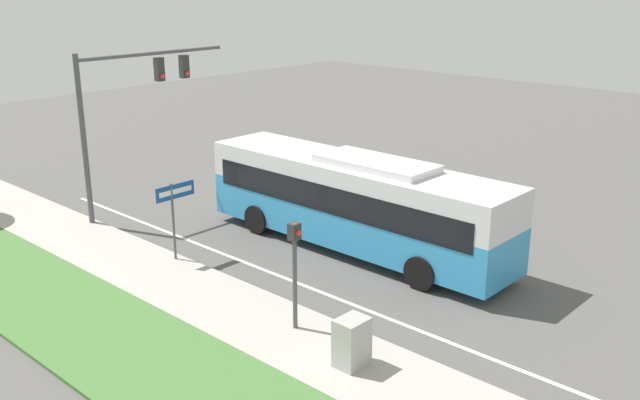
{
  "coord_description": "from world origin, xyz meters",
  "views": [
    {
      "loc": [
        -17.76,
        -11.53,
        8.97
      ],
      "look_at": [
        -0.89,
        3.94,
        1.68
      ],
      "focal_mm": 40.0,
      "sensor_mm": 36.0,
      "label": 1
    }
  ],
  "objects": [
    {
      "name": "sidewalk",
      "position": [
        -6.2,
        0.0,
        0.06
      ],
      "size": [
        2.8,
        80.0,
        0.12
      ],
      "color": "#ADA89E",
      "rests_on": "ground_plane"
    },
    {
      "name": "utility_cabinet",
      "position": [
        -6.27,
        -2.01,
        0.72
      ],
      "size": [
        0.78,
        0.61,
        1.2
      ],
      "color": "#A8A8A3",
      "rests_on": "sidewalk"
    },
    {
      "name": "pedestrian_signal",
      "position": [
        -5.84,
        0.27,
        2.06
      ],
      "size": [
        0.28,
        0.34,
        3.02
      ],
      "color": "#4C4C51",
      "rests_on": "ground_plane"
    },
    {
      "name": "lane_divider_near",
      "position": [
        -3.6,
        0.0,
        0.0
      ],
      "size": [
        0.14,
        30.0,
        0.01
      ],
      "color": "silver",
      "rests_on": "ground_plane"
    },
    {
      "name": "signal_gantry",
      "position": [
        -3.05,
        11.66,
        4.54
      ],
      "size": [
        6.54,
        0.41,
        6.33
      ],
      "color": "#4C4C51",
      "rests_on": "ground_plane"
    },
    {
      "name": "grass_verge",
      "position": [
        -9.4,
        0.0,
        0.05
      ],
      "size": [
        3.6,
        80.0,
        0.1
      ],
      "color": "#477538",
      "rests_on": "ground_plane"
    },
    {
      "name": "ground_plane",
      "position": [
        0.0,
        0.0,
        0.0
      ],
      "size": [
        80.0,
        80.0,
        0.0
      ],
      "primitive_type": "plane",
      "color": "#565451"
    },
    {
      "name": "street_sign",
      "position": [
        -5.02,
        6.46,
        1.93
      ],
      "size": [
        1.46,
        0.08,
        2.66
      ],
      "color": "#4C4C51",
      "rests_on": "ground_plane"
    },
    {
      "name": "bus",
      "position": [
        -0.26,
        2.93,
        1.79
      ],
      "size": [
        2.67,
        11.48,
        3.29
      ],
      "color": "#3393D1",
      "rests_on": "ground_plane"
    }
  ]
}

